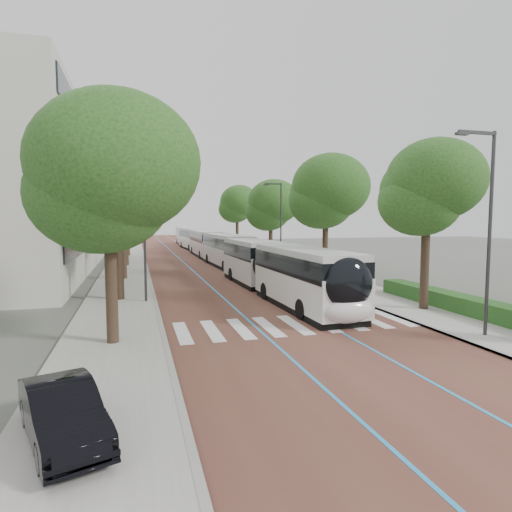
{
  "coord_description": "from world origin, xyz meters",
  "views": [
    {
      "loc": [
        -6.6,
        -16.65,
        4.76
      ],
      "look_at": [
        0.75,
        9.32,
        2.4
      ],
      "focal_mm": 30.0,
      "sensor_mm": 36.0,
      "label": 1
    }
  ],
  "objects": [
    {
      "name": "sidewalk_right",
      "position": [
        7.5,
        40.0,
        0.06
      ],
      "size": [
        4.0,
        140.0,
        0.12
      ],
      "primitive_type": "cube",
      "color": "gray",
      "rests_on": "ground"
    },
    {
      "name": "trees_left",
      "position": [
        -7.5,
        22.0,
        6.71
      ],
      "size": [
        6.48,
        60.86,
        9.94
      ],
      "color": "black",
      "rests_on": "ground"
    },
    {
      "name": "kerb_left",
      "position": [
        -5.6,
        40.0,
        0.06
      ],
      "size": [
        0.2,
        140.0,
        0.14
      ],
      "primitive_type": "cube",
      "color": "gray",
      "rests_on": "ground"
    },
    {
      "name": "lamp_post_left",
      "position": [
        -6.1,
        8.0,
        4.12
      ],
      "size": [
        0.14,
        0.14,
        8.0
      ],
      "primitive_type": "cylinder",
      "color": "#2F2F32",
      "rests_on": "sidewalk_left"
    },
    {
      "name": "road",
      "position": [
        0.0,
        40.0,
        0.01
      ],
      "size": [
        11.0,
        140.0,
        0.02
      ],
      "primitive_type": "cube",
      "color": "#562F26",
      "rests_on": "ground"
    },
    {
      "name": "sidewalk_left",
      "position": [
        -7.5,
        40.0,
        0.06
      ],
      "size": [
        4.0,
        140.0,
        0.12
      ],
      "primitive_type": "cube",
      "color": "gray",
      "rests_on": "ground"
    },
    {
      "name": "lane_line_left",
      "position": [
        -1.6,
        40.0,
        0.02
      ],
      "size": [
        0.12,
        126.0,
        0.01
      ],
      "primitive_type": "cube",
      "color": "#2990CF",
      "rests_on": "road"
    },
    {
      "name": "trees_right",
      "position": [
        7.7,
        23.25,
        6.36
      ],
      "size": [
        6.02,
        47.22,
        9.19
      ],
      "color": "black",
      "rests_on": "ground"
    },
    {
      "name": "bus_queued_0",
      "position": [
        2.1,
        24.16,
        1.62
      ],
      "size": [
        2.99,
        12.48,
        3.2
      ],
      "rotation": [
        0.0,
        0.0,
        0.04
      ],
      "color": "silver",
      "rests_on": "ground"
    },
    {
      "name": "streetlight_near",
      "position": [
        6.62,
        -3.0,
        4.82
      ],
      "size": [
        1.82,
        0.2,
        8.0
      ],
      "color": "#2F2F32",
      "rests_on": "sidewalk_right"
    },
    {
      "name": "kerb_right",
      "position": [
        5.6,
        40.0,
        0.06
      ],
      "size": [
        0.2,
        140.0,
        0.14
      ],
      "primitive_type": "cube",
      "color": "gray",
      "rests_on": "ground"
    },
    {
      "name": "streetlight_far",
      "position": [
        6.62,
        22.0,
        4.82
      ],
      "size": [
        1.82,
        0.2,
        8.0
      ],
      "color": "#2F2F32",
      "rests_on": "sidewalk_right"
    },
    {
      "name": "lane_line_right",
      "position": [
        1.6,
        40.0,
        0.02
      ],
      "size": [
        0.12,
        126.0,
        0.01
      ],
      "primitive_type": "cube",
      "color": "#2990CF",
      "rests_on": "road"
    },
    {
      "name": "ground",
      "position": [
        0.0,
        0.0,
        0.0
      ],
      "size": [
        160.0,
        160.0,
        0.0
      ],
      "primitive_type": "plane",
      "color": "#51544C",
      "rests_on": "ground"
    },
    {
      "name": "lead_bus",
      "position": [
        1.83,
        7.98,
        1.63
      ],
      "size": [
        3.07,
        18.46,
        3.2
      ],
      "rotation": [
        0.0,
        0.0,
        0.03
      ],
      "color": "black",
      "rests_on": "ground"
    },
    {
      "name": "bus_queued_1",
      "position": [
        1.93,
        36.79,
        1.62
      ],
      "size": [
        2.59,
        12.41,
        3.2
      ],
      "rotation": [
        0.0,
        0.0,
        -0.0
      ],
      "color": "silver",
      "rests_on": "ground"
    },
    {
      "name": "bus_queued_2",
      "position": [
        2.03,
        49.58,
        1.62
      ],
      "size": [
        3.08,
        12.5,
        3.2
      ],
      "rotation": [
        0.0,
        0.0,
        0.05
      ],
      "color": "silver",
      "rests_on": "ground"
    },
    {
      "name": "parked_car",
      "position": [
        -8.15,
        -7.26,
        0.73
      ],
      "size": [
        2.44,
        3.94,
        1.23
      ],
      "primitive_type": "imported",
      "rotation": [
        0.0,
        0.0,
        0.33
      ],
      "color": "black",
      "rests_on": "sidewalk_left"
    },
    {
      "name": "hedge",
      "position": [
        9.1,
        0.0,
        0.52
      ],
      "size": [
        1.2,
        14.0,
        0.8
      ],
      "primitive_type": "cube",
      "color": "#214919",
      "rests_on": "sidewalk_right"
    },
    {
      "name": "bus_queued_3",
      "position": [
        2.2,
        62.52,
        1.62
      ],
      "size": [
        2.85,
        12.46,
        3.2
      ],
      "rotation": [
        0.0,
        0.0,
        -0.03
      ],
      "color": "silver",
      "rests_on": "ground"
    },
    {
      "name": "zebra_crossing",
      "position": [
        0.2,
        1.0,
        0.03
      ],
      "size": [
        10.55,
        3.6,
        0.01
      ],
      "color": "silver",
      "rests_on": "ground"
    }
  ]
}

